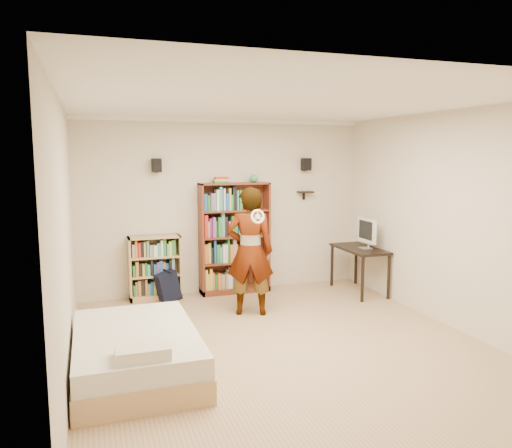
{
  "coord_description": "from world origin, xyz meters",
  "views": [
    {
      "loc": [
        -2.02,
        -5.04,
        2.15
      ],
      "look_at": [
        -0.12,
        0.6,
        1.32
      ],
      "focal_mm": 35.0,
      "sensor_mm": 36.0,
      "label": 1
    }
  ],
  "objects_px": {
    "low_bookshelf": "(155,268)",
    "tall_bookshelf": "(235,238)",
    "daybed": "(136,347)",
    "person": "(250,251)",
    "computer_desk": "(359,270)"
  },
  "relations": [
    {
      "from": "low_bookshelf",
      "to": "daybed",
      "type": "bearing_deg",
      "value": -101.49
    },
    {
      "from": "low_bookshelf",
      "to": "person",
      "type": "xyz_separation_m",
      "value": [
        1.13,
        -1.13,
        0.39
      ]
    },
    {
      "from": "computer_desk",
      "to": "daybed",
      "type": "bearing_deg",
      "value": -152.31
    },
    {
      "from": "tall_bookshelf",
      "to": "computer_desk",
      "type": "distance_m",
      "value": 2.02
    },
    {
      "from": "tall_bookshelf",
      "to": "person",
      "type": "distance_m",
      "value": 1.12
    },
    {
      "from": "tall_bookshelf",
      "to": "person",
      "type": "xyz_separation_m",
      "value": [
        -0.11,
        -1.12,
        0.0
      ]
    },
    {
      "from": "daybed",
      "to": "tall_bookshelf",
      "type": "bearing_deg",
      "value": 55.23
    },
    {
      "from": "tall_bookshelf",
      "to": "computer_desk",
      "type": "xyz_separation_m",
      "value": [
        1.85,
        -0.64,
        -0.51
      ]
    },
    {
      "from": "low_bookshelf",
      "to": "daybed",
      "type": "relative_size",
      "value": 0.52
    },
    {
      "from": "tall_bookshelf",
      "to": "computer_desk",
      "type": "bearing_deg",
      "value": -18.97
    },
    {
      "from": "low_bookshelf",
      "to": "tall_bookshelf",
      "type": "bearing_deg",
      "value": -0.73
    },
    {
      "from": "tall_bookshelf",
      "to": "low_bookshelf",
      "type": "bearing_deg",
      "value": 179.27
    },
    {
      "from": "daybed",
      "to": "person",
      "type": "bearing_deg",
      "value": 40.63
    },
    {
      "from": "person",
      "to": "low_bookshelf",
      "type": "bearing_deg",
      "value": -26.3
    },
    {
      "from": "daybed",
      "to": "person",
      "type": "distance_m",
      "value": 2.25
    }
  ]
}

